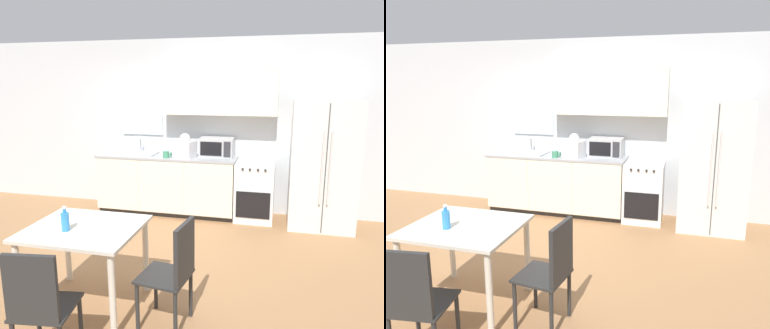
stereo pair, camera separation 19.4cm
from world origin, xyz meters
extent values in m
plane|color=#9E7047|center=(0.00, 0.00, 0.00)|extent=(12.00, 12.00, 0.00)
cube|color=silver|center=(0.00, 1.97, 1.35)|extent=(12.00, 0.06, 2.70)
cube|color=silver|center=(-0.71, 1.93, 1.68)|extent=(0.69, 0.04, 0.95)
cube|color=silver|center=(0.57, 1.78, 1.90)|extent=(1.75, 0.32, 0.69)
cube|color=#333333|center=(-0.20, 1.66, 0.04)|extent=(2.15, 0.56, 0.08)
cube|color=silver|center=(-0.20, 1.63, 0.49)|extent=(2.15, 0.62, 0.81)
cube|color=silver|center=(-0.92, 1.32, 0.49)|extent=(0.70, 0.01, 0.79)
cube|color=silver|center=(-0.20, 1.32, 0.49)|extent=(0.70, 0.01, 0.79)
cube|color=silver|center=(0.51, 1.32, 0.49)|extent=(0.70, 0.01, 0.79)
cube|color=#9EA0A5|center=(-0.20, 1.63, 0.91)|extent=(2.17, 0.64, 0.03)
cube|color=white|center=(1.16, 1.64, 0.44)|extent=(0.57, 0.60, 0.88)
cube|color=black|center=(1.16, 1.33, 0.31)|extent=(0.49, 0.01, 0.39)
cylinder|color=#262626|center=(1.01, 1.33, 0.83)|extent=(0.03, 0.02, 0.03)
cylinder|color=#262626|center=(1.11, 1.33, 0.83)|extent=(0.03, 0.02, 0.03)
cylinder|color=#262626|center=(1.22, 1.33, 0.83)|extent=(0.03, 0.02, 0.03)
cylinder|color=#262626|center=(1.32, 1.33, 0.83)|extent=(0.03, 0.02, 0.03)
cube|color=silver|center=(2.10, 1.58, 0.90)|extent=(0.89, 0.72, 1.80)
cube|color=#3F3F3F|center=(2.10, 1.22, 0.90)|extent=(0.01, 0.01, 1.74)
cylinder|color=silver|center=(2.05, 1.19, 0.94)|extent=(0.02, 0.02, 0.99)
cylinder|color=silver|center=(2.15, 1.19, 0.94)|extent=(0.02, 0.02, 0.99)
cube|color=#B7BABC|center=(-0.71, 1.63, 0.93)|extent=(0.63, 0.45, 0.02)
cylinder|color=silver|center=(-0.71, 1.82, 1.04)|extent=(0.02, 0.02, 0.20)
cylinder|color=silver|center=(-0.71, 1.75, 1.13)|extent=(0.02, 0.14, 0.02)
cube|color=#B7BABC|center=(0.56, 1.74, 1.07)|extent=(0.51, 0.35, 0.29)
cube|color=black|center=(0.50, 1.56, 1.07)|extent=(0.32, 0.01, 0.21)
cube|color=#2D2D33|center=(0.75, 1.56, 1.07)|extent=(0.10, 0.01, 0.23)
cylinder|color=#3F8C66|center=(-0.16, 1.43, 0.97)|extent=(0.10, 0.10, 0.10)
torus|color=#3F8C66|center=(-0.08, 1.43, 0.98)|extent=(0.02, 0.08, 0.08)
cube|color=white|center=(0.11, 1.53, 1.05)|extent=(0.34, 0.31, 0.25)
sphere|color=white|center=(0.11, 1.53, 1.21)|extent=(0.19, 0.19, 0.15)
cube|color=beige|center=(-0.14, -1.04, 0.76)|extent=(0.98, 0.86, 0.03)
cylinder|color=beige|center=(-0.57, -1.41, 0.37)|extent=(0.06, 0.06, 0.74)
cylinder|color=beige|center=(0.29, -1.41, 0.37)|extent=(0.06, 0.06, 0.74)
cylinder|color=beige|center=(-0.57, -0.67, 0.37)|extent=(0.06, 0.06, 0.74)
cylinder|color=beige|center=(0.29, -0.67, 0.37)|extent=(0.06, 0.06, 0.74)
cube|color=#282828|center=(-0.06, -1.75, 0.44)|extent=(0.45, 0.45, 0.02)
cube|color=#282828|center=(-0.03, -1.93, 0.69)|extent=(0.37, 0.09, 0.48)
cylinder|color=#282828|center=(-0.25, -1.60, 0.21)|extent=(0.03, 0.03, 0.43)
cylinder|color=#282828|center=(0.09, -1.55, 0.21)|extent=(0.03, 0.03, 0.43)
cube|color=#282828|center=(0.63, -1.12, 0.44)|extent=(0.45, 0.45, 0.02)
cube|color=#282828|center=(0.81, -1.14, 0.69)|extent=(0.08, 0.37, 0.48)
cylinder|color=#282828|center=(0.44, -1.27, 0.21)|extent=(0.03, 0.03, 0.43)
cylinder|color=#282828|center=(0.48, -0.93, 0.21)|extent=(0.03, 0.03, 0.43)
cylinder|color=#282828|center=(0.78, -1.31, 0.21)|extent=(0.03, 0.03, 0.43)
cylinder|color=#282828|center=(0.82, -0.97, 0.21)|extent=(0.03, 0.03, 0.43)
cylinder|color=#338CD8|center=(-0.25, -1.15, 0.85)|extent=(0.07, 0.07, 0.16)
cylinder|color=#338CD8|center=(-0.25, -1.15, 0.95)|extent=(0.03, 0.03, 0.04)
cylinder|color=white|center=(-0.25, -1.15, 0.98)|extent=(0.04, 0.04, 0.02)
camera|label=1|loc=(1.53, -3.84, 2.01)|focal=35.00mm
camera|label=2|loc=(1.72, -3.79, 2.01)|focal=35.00mm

